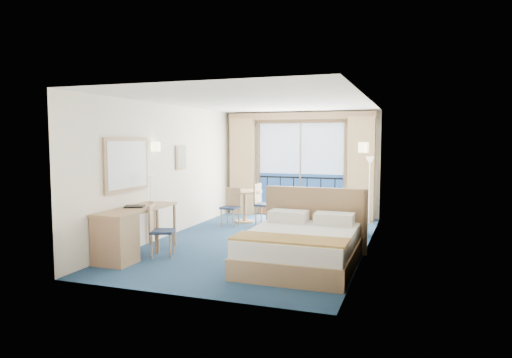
% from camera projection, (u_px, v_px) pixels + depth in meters
% --- Properties ---
extents(floor, '(6.50, 6.50, 0.00)m').
position_uv_depth(floor, '(261.00, 242.00, 8.88)').
color(floor, navy).
rests_on(floor, ground).
extents(room_walls, '(4.04, 6.54, 2.72)m').
position_uv_depth(room_walls, '(261.00, 150.00, 8.72)').
color(room_walls, white).
rests_on(room_walls, ground).
extents(balcony_door, '(2.36, 0.03, 2.52)m').
position_uv_depth(balcony_door, '(300.00, 172.00, 11.81)').
color(balcony_door, navy).
rests_on(balcony_door, room_walls).
extents(curtain_left, '(0.65, 0.22, 2.55)m').
position_uv_depth(curtain_left, '(243.00, 166.00, 12.16)').
color(curtain_left, tan).
rests_on(curtain_left, room_walls).
extents(curtain_right, '(0.65, 0.22, 2.55)m').
position_uv_depth(curtain_right, '(361.00, 169.00, 11.15)').
color(curtain_right, tan).
rests_on(curtain_right, room_walls).
extents(pelmet, '(3.80, 0.25, 0.18)m').
position_uv_depth(pelmet, '(300.00, 116.00, 11.57)').
color(pelmet, tan).
rests_on(pelmet, room_walls).
extents(mirror, '(0.05, 1.25, 0.95)m').
position_uv_depth(mirror, '(127.00, 165.00, 7.98)').
color(mirror, tan).
rests_on(mirror, room_walls).
extents(wall_print, '(0.04, 0.42, 0.52)m').
position_uv_depth(wall_print, '(181.00, 157.00, 9.81)').
color(wall_print, tan).
rests_on(wall_print, room_walls).
extents(sconce_left, '(0.18, 0.18, 0.18)m').
position_uv_depth(sconce_left, '(156.00, 147.00, 8.79)').
color(sconce_left, beige).
rests_on(sconce_left, room_walls).
extents(sconce_right, '(0.18, 0.18, 0.18)m').
position_uv_depth(sconce_right, '(364.00, 147.00, 7.94)').
color(sconce_right, beige).
rests_on(sconce_right, room_walls).
extents(bed, '(1.82, 2.16, 1.14)m').
position_uv_depth(bed, '(302.00, 246.00, 7.17)').
color(bed, tan).
rests_on(bed, ground).
extents(nightstand, '(0.45, 0.43, 0.59)m').
position_uv_depth(nightstand, '(353.00, 233.00, 8.32)').
color(nightstand, '#9B7852').
rests_on(nightstand, ground).
extents(phone, '(0.21, 0.18, 0.08)m').
position_uv_depth(phone, '(352.00, 214.00, 8.34)').
color(phone, silver).
rests_on(phone, nightstand).
extents(armchair, '(1.06, 1.06, 0.69)m').
position_uv_depth(armchair, '(343.00, 215.00, 9.87)').
color(armchair, '#434952').
rests_on(armchair, ground).
extents(floor_lamp, '(0.22, 0.22, 1.59)m').
position_uv_depth(floor_lamp, '(370.00, 173.00, 10.66)').
color(floor_lamp, silver).
rests_on(floor_lamp, ground).
extents(desk, '(0.60, 1.75, 0.82)m').
position_uv_depth(desk, '(120.00, 234.00, 7.39)').
color(desk, tan).
rests_on(desk, ground).
extents(desk_chair, '(0.50, 0.49, 0.89)m').
position_uv_depth(desk_chair, '(158.00, 227.00, 7.76)').
color(desk_chair, '#1F2C48').
rests_on(desk_chair, ground).
extents(folder, '(0.39, 0.34, 0.03)m').
position_uv_depth(folder, '(134.00, 206.00, 7.86)').
color(folder, black).
rests_on(folder, desk).
extents(desk_lamp, '(0.13, 0.13, 0.49)m').
position_uv_depth(desk_lamp, '(151.00, 183.00, 8.38)').
color(desk_lamp, silver).
rests_on(desk_lamp, desk).
extents(round_table, '(0.85, 0.85, 0.76)m').
position_uv_depth(round_table, '(245.00, 198.00, 10.96)').
color(round_table, tan).
rests_on(round_table, ground).
extents(table_chair_a, '(0.44, 0.43, 0.95)m').
position_uv_depth(table_chair_a, '(262.00, 201.00, 10.74)').
color(table_chair_a, '#1F2C48').
rests_on(table_chair_a, ground).
extents(table_chair_b, '(0.41, 0.41, 0.87)m').
position_uv_depth(table_chair_b, '(232.00, 204.00, 10.56)').
color(table_chair_b, '#1F2C48').
rests_on(table_chair_b, ground).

